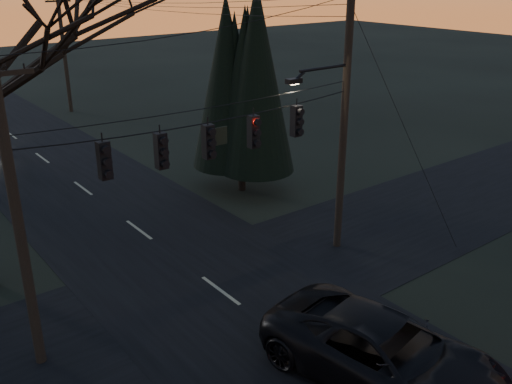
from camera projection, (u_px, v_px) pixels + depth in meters
main_road at (100, 201)px, 26.53m from camera, size 8.00×120.00×0.02m
cross_road at (221, 291)px, 19.17m from camera, size 60.00×7.00×0.02m
utility_pole_right at (337, 246)px, 22.30m from camera, size 5.00×0.30×10.00m
utility_pole_left at (42, 361)px, 15.77m from camera, size 1.80×0.30×8.50m
utility_pole_far_r at (71, 111)px, 42.91m from camera, size 1.80×0.30×8.50m
span_signal_assembly at (210, 140)px, 17.07m from camera, size 11.50×0.44×1.48m
evergreen_right at (241, 87)px, 26.01m from camera, size 3.97×3.97×8.88m
suv_near at (385, 354)px, 14.63m from camera, size 4.17×7.00×1.82m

